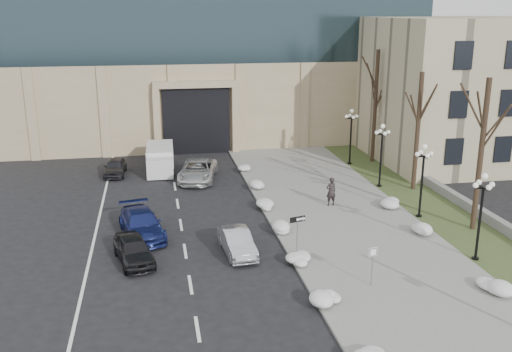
# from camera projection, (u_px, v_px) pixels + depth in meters

# --- Properties ---
(ground) EXTENTS (160.00, 160.00, 0.00)m
(ground) POSITION_uv_depth(u_px,v_px,m) (366.00, 340.00, 22.59)
(ground) COLOR black
(ground) RESTS_ON ground
(sidewalk) EXTENTS (9.00, 40.00, 0.12)m
(sidewalk) POSITION_uv_depth(u_px,v_px,m) (338.00, 214.00, 36.40)
(sidewalk) COLOR gray
(sidewalk) RESTS_ON ground
(curb) EXTENTS (0.30, 40.00, 0.14)m
(curb) POSITION_uv_depth(u_px,v_px,m) (269.00, 218.00, 35.61)
(curb) COLOR gray
(curb) RESTS_ON ground
(grass_strip) EXTENTS (4.00, 40.00, 0.10)m
(grass_strip) POSITION_uv_depth(u_px,v_px,m) (433.00, 208.00, 37.53)
(grass_strip) COLOR #364422
(grass_strip) RESTS_ON ground
(stone_wall) EXTENTS (0.50, 30.00, 0.70)m
(stone_wall) POSITION_uv_depth(u_px,v_px,m) (446.00, 193.00, 39.68)
(stone_wall) COLOR gray
(stone_wall) RESTS_ON ground
(classical_building) EXTENTS (22.00, 18.12, 12.00)m
(classical_building) POSITION_uv_depth(u_px,v_px,m) (489.00, 86.00, 51.15)
(classical_building) COLOR tan
(classical_building) RESTS_ON ground
(car_a) EXTENTS (2.52, 4.32, 1.38)m
(car_a) POSITION_uv_depth(u_px,v_px,m) (134.00, 249.00, 29.40)
(car_a) COLOR black
(car_a) RESTS_ON ground
(car_b) EXTENTS (1.75, 4.10, 1.31)m
(car_b) POSITION_uv_depth(u_px,v_px,m) (237.00, 242.00, 30.42)
(car_b) COLOR #A5A8AD
(car_b) RESTS_ON ground
(car_c) EXTENTS (3.06, 5.43, 1.48)m
(car_c) POSITION_uv_depth(u_px,v_px,m) (142.00, 224.00, 32.79)
(car_c) COLOR navy
(car_c) RESTS_ON ground
(car_d) EXTENTS (3.70, 5.96, 1.54)m
(car_d) POSITION_uv_depth(u_px,v_px,m) (198.00, 171.00, 43.58)
(car_d) COLOR #BDBDBD
(car_d) RESTS_ON ground
(car_e) EXTENTS (1.80, 3.98, 1.33)m
(car_e) POSITION_uv_depth(u_px,v_px,m) (115.00, 167.00, 44.99)
(car_e) COLOR #29292D
(car_e) RESTS_ON ground
(pedestrian) EXTENTS (0.76, 0.57, 1.92)m
(pedestrian) POSITION_uv_depth(u_px,v_px,m) (331.00, 191.00, 37.54)
(pedestrian) COLOR black
(pedestrian) RESTS_ON sidewalk
(box_truck) EXTENTS (2.30, 6.11, 1.92)m
(box_truck) POSITION_uv_depth(u_px,v_px,m) (160.00, 159.00, 46.21)
(box_truck) COLOR silver
(box_truck) RESTS_ON ground
(one_way_sign) EXTENTS (0.92, 0.33, 2.45)m
(one_way_sign) POSITION_uv_depth(u_px,v_px,m) (300.00, 224.00, 29.22)
(one_way_sign) COLOR slate
(one_way_sign) RESTS_ON ground
(keep_sign) EXTENTS (0.43, 0.13, 2.03)m
(keep_sign) POSITION_uv_depth(u_px,v_px,m) (373.00, 258.00, 26.43)
(keep_sign) COLOR slate
(keep_sign) RESTS_ON ground
(snow_clump_b) EXTENTS (1.10, 1.60, 0.36)m
(snow_clump_b) POSITION_uv_depth(u_px,v_px,m) (328.00, 301.00, 25.00)
(snow_clump_b) COLOR silver
(snow_clump_b) RESTS_ON sidewalk
(snow_clump_c) EXTENTS (1.10, 1.60, 0.36)m
(snow_clump_c) POSITION_uv_depth(u_px,v_px,m) (300.00, 259.00, 29.22)
(snow_clump_c) COLOR silver
(snow_clump_c) RESTS_ON sidewalk
(snow_clump_d) EXTENTS (1.10, 1.60, 0.36)m
(snow_clump_d) POSITION_uv_depth(u_px,v_px,m) (286.00, 228.00, 33.37)
(snow_clump_d) COLOR silver
(snow_clump_d) RESTS_ON sidewalk
(snow_clump_e) EXTENTS (1.10, 1.60, 0.36)m
(snow_clump_e) POSITION_uv_depth(u_px,v_px,m) (266.00, 206.00, 37.13)
(snow_clump_e) COLOR silver
(snow_clump_e) RESTS_ON sidewalk
(snow_clump_f) EXTENTS (1.10, 1.60, 0.36)m
(snow_clump_f) POSITION_uv_depth(u_px,v_px,m) (262.00, 186.00, 41.31)
(snow_clump_f) COLOR silver
(snow_clump_f) RESTS_ON sidewalk
(snow_clump_g) EXTENTS (1.10, 1.60, 0.36)m
(snow_clump_g) POSITION_uv_depth(u_px,v_px,m) (247.00, 168.00, 45.95)
(snow_clump_g) COLOR silver
(snow_clump_g) RESTS_ON sidewalk
(snow_clump_h) EXTENTS (1.10, 1.60, 0.36)m
(snow_clump_h) POSITION_uv_depth(u_px,v_px,m) (498.00, 288.00, 26.14)
(snow_clump_h) COLOR silver
(snow_clump_h) RESTS_ON sidewalk
(snow_clump_i) EXTENTS (1.10, 1.60, 0.36)m
(snow_clump_i) POSITION_uv_depth(u_px,v_px,m) (427.00, 232.00, 32.78)
(snow_clump_i) COLOR silver
(snow_clump_i) RESTS_ON sidewalk
(snow_clump_j) EXTENTS (1.10, 1.60, 0.36)m
(snow_clump_j) POSITION_uv_depth(u_px,v_px,m) (392.00, 203.00, 37.71)
(snow_clump_j) COLOR silver
(snow_clump_j) RESTS_ON sidewalk
(lamppost_a) EXTENTS (1.18, 1.18, 4.76)m
(lamppost_a) POSITION_uv_depth(u_px,v_px,m) (481.00, 205.00, 28.84)
(lamppost_a) COLOR black
(lamppost_a) RESTS_ON ground
(lamppost_b) EXTENTS (1.18, 1.18, 4.76)m
(lamppost_b) POSITION_uv_depth(u_px,v_px,m) (423.00, 171.00, 34.97)
(lamppost_b) COLOR black
(lamppost_b) RESTS_ON ground
(lamppost_c) EXTENTS (1.18, 1.18, 4.76)m
(lamppost_c) POSITION_uv_depth(u_px,v_px,m) (382.00, 147.00, 41.11)
(lamppost_c) COLOR black
(lamppost_c) RESTS_ON ground
(lamppost_d) EXTENTS (1.18, 1.18, 4.76)m
(lamppost_d) POSITION_uv_depth(u_px,v_px,m) (351.00, 129.00, 47.25)
(lamppost_d) COLOR black
(lamppost_d) RESTS_ON ground
(tree_near) EXTENTS (3.20, 3.20, 9.00)m
(tree_near) POSITION_uv_depth(u_px,v_px,m) (483.00, 134.00, 32.22)
(tree_near) COLOR black
(tree_near) RESTS_ON ground
(tree_mid) EXTENTS (3.20, 3.20, 8.50)m
(tree_mid) POSITION_uv_depth(u_px,v_px,m) (419.00, 115.00, 39.87)
(tree_mid) COLOR black
(tree_mid) RESTS_ON ground
(tree_far) EXTENTS (3.20, 3.20, 9.50)m
(tree_far) POSITION_uv_depth(u_px,v_px,m) (376.00, 91.00, 47.24)
(tree_far) COLOR black
(tree_far) RESTS_ON ground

